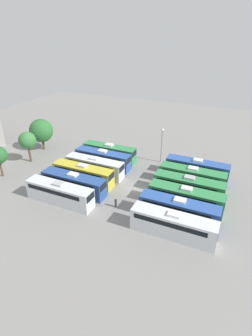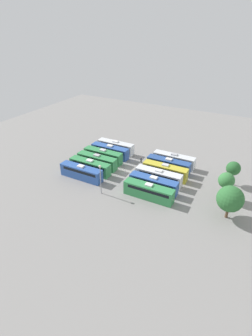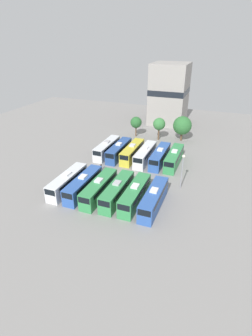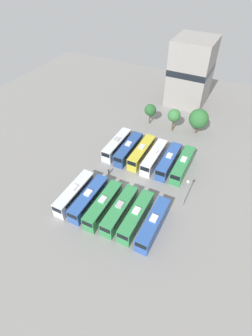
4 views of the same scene
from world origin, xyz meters
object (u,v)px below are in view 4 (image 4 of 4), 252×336
bus_8 (142,152)px  bus_9 (154,157)px  worker_person (109,171)px  depot_building (191,72)px  bus_4 (136,216)px  light_pole (186,189)px  tree_1 (174,116)px  bus_6 (117,144)px  bus_3 (120,210)px  bus_1 (89,198)px  bus_10 (169,161)px  tree_0 (150,110)px  bus_2 (103,205)px  bus_7 (129,149)px  bus_0 (75,193)px  tree_2 (199,119)px  bus_5 (153,223)px  bus_11 (183,164)px

bus_8 → bus_9: same height
worker_person → depot_building: 41.90m
bus_4 → worker_person: bearing=140.9°
light_pole → tree_1: 26.78m
bus_6 → worker_person: bus_6 is taller
bus_3 → bus_1: bearing=-178.6°
bus_10 → depot_building: size_ratio=0.58×
worker_person → tree_0: 23.72m
tree_1 → bus_9: bearing=-87.4°
bus_1 → depot_building: depot_building is taller
bus_2 → worker_person: 10.52m
bus_3 → tree_1: bearing=91.5°
bus_3 → depot_building: bearing=92.7°
tree_0 → tree_1: (6.96, -0.40, 0.40)m
bus_3 → bus_6: (-10.20, 17.70, 0.00)m
tree_0 → bus_4: bearing=-71.1°
bus_7 → bus_0: bearing=-100.7°
bus_3 → worker_person: bearing=130.1°
bus_1 → light_pole: 18.96m
bus_9 → depot_building: bearing=93.8°
bus_7 → depot_building: 33.64m
tree_2 → bus_0: bearing=-114.3°
bus_6 → bus_9: same height
tree_2 → bus_9: bearing=-108.2°
bus_7 → tree_0: tree_0 is taller
bus_8 → tree_1: 15.03m
light_pole → bus_8: bearing=143.8°
tree_0 → bus_10: bearing=-53.5°
bus_0 → light_pole: 22.08m
bus_4 → tree_2: bearing=86.7°
bus_3 → depot_building: 50.47m
tree_0 → tree_2: bearing=6.1°
depot_building → bus_7: bearing=-98.0°
worker_person → bus_5: bearing=-32.3°
tree_0 → bus_3: bearing=-76.6°
light_pole → bus_5: bearing=-112.5°
bus_4 → tree_2: size_ratio=1.60×
bus_6 → tree_0: 15.37m
bus_1 → bus_7: (-0.03, 17.59, 0.00)m
tree_1 → tree_2: size_ratio=0.91×
bus_1 → bus_11: 22.51m
bus_7 → bus_4: bearing=-59.4°
bus_6 → bus_8: size_ratio=1.00×
tree_0 → bus_5: bearing=-65.9°
bus_11 → tree_0: (-14.41, 14.79, 2.48)m
bus_3 → tree_1: size_ratio=1.75×
light_pole → bus_1: bearing=-154.7°
bus_1 → bus_2: same height
depot_building → light_pole: bearing=-73.5°
bus_4 → bus_7: size_ratio=1.00×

